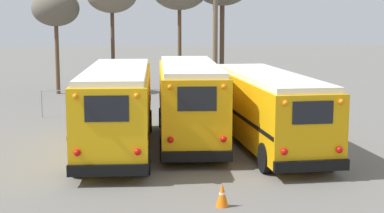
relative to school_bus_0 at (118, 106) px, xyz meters
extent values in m
plane|color=#66635E|center=(2.98, 0.60, -1.78)|extent=(160.00, 160.00, 0.00)
cube|color=#EAAA0F|center=(0.00, 0.02, -0.07)|extent=(3.07, 10.10, 2.73)
cube|color=white|center=(0.00, 0.02, 1.40)|extent=(2.84, 9.69, 0.20)
cube|color=black|center=(-0.30, -5.00, -1.25)|extent=(2.53, 0.35, 0.36)
cube|color=black|center=(-0.30, -4.97, 0.68)|extent=(1.36, 0.11, 0.82)
sphere|color=red|center=(-1.23, -4.95, -0.68)|extent=(0.22, 0.22, 0.22)
sphere|color=orange|center=(-1.23, -4.95, 1.08)|extent=(0.18, 0.18, 0.18)
sphere|color=red|center=(0.63, -5.06, -0.68)|extent=(0.22, 0.22, 0.22)
sphere|color=orange|center=(0.63, -5.06, 1.08)|extent=(0.18, 0.18, 0.18)
cube|color=black|center=(-1.25, 0.09, -0.27)|extent=(0.61, 9.75, 0.14)
cube|color=black|center=(1.25, -0.06, -0.27)|extent=(0.61, 9.75, 0.14)
cylinder|color=black|center=(-0.94, 3.76, -1.28)|extent=(0.34, 1.02, 1.01)
cylinder|color=black|center=(1.38, 3.63, -1.28)|extent=(0.34, 1.02, 1.01)
cylinder|color=black|center=(-1.37, -3.59, -1.28)|extent=(0.34, 1.02, 1.01)
cylinder|color=black|center=(0.94, -3.73, -1.28)|extent=(0.34, 1.02, 1.01)
cube|color=#E5A00C|center=(2.98, 1.28, -0.05)|extent=(2.98, 9.46, 2.80)
cube|color=white|center=(2.98, 1.28, 1.45)|extent=(2.76, 9.07, 0.20)
cube|color=black|center=(2.70, -3.41, -1.27)|extent=(2.48, 0.35, 0.36)
cube|color=black|center=(2.70, -3.39, 0.72)|extent=(1.33, 0.11, 0.84)
sphere|color=red|center=(1.79, -3.37, -0.68)|extent=(0.22, 0.22, 0.22)
sphere|color=orange|center=(1.79, -3.37, 1.13)|extent=(0.18, 0.18, 0.18)
sphere|color=red|center=(3.61, -3.48, -0.68)|extent=(0.22, 0.22, 0.22)
sphere|color=orange|center=(3.61, -3.48, 1.13)|extent=(0.18, 0.18, 0.18)
cube|color=black|center=(1.76, 1.36, -0.26)|extent=(0.57, 9.13, 0.14)
cube|color=black|center=(4.21, 1.21, -0.26)|extent=(0.57, 9.13, 0.14)
cylinder|color=black|center=(2.05, 4.71, -1.31)|extent=(0.34, 0.95, 0.93)
cylinder|color=black|center=(4.32, 4.57, -1.31)|extent=(0.34, 0.95, 0.93)
cylinder|color=black|center=(1.65, -2.01, -1.31)|extent=(0.34, 0.95, 0.93)
cylinder|color=black|center=(3.91, -2.14, -1.31)|extent=(0.34, 0.95, 0.93)
cube|color=#E5A00C|center=(5.97, -0.23, -0.19)|extent=(2.81, 10.09, 2.45)
cube|color=white|center=(5.97, -0.23, 1.13)|extent=(2.60, 9.69, 0.20)
cube|color=black|center=(6.15, -5.27, -1.24)|extent=(2.50, 0.29, 0.36)
cube|color=black|center=(6.15, -5.25, 0.48)|extent=(1.34, 0.08, 0.73)
sphere|color=red|center=(5.24, -5.32, -0.74)|extent=(0.22, 0.22, 0.22)
sphere|color=orange|center=(5.24, -5.32, 0.81)|extent=(0.18, 0.18, 0.18)
sphere|color=red|center=(7.07, -5.25, -0.74)|extent=(0.22, 0.22, 0.22)
sphere|color=orange|center=(7.07, -5.25, 0.81)|extent=(0.18, 0.18, 0.18)
cube|color=black|center=(4.73, -0.28, -0.38)|extent=(0.38, 9.81, 0.14)
cube|color=black|center=(7.20, -0.19, -0.38)|extent=(0.38, 9.81, 0.14)
cylinder|color=black|center=(4.69, 3.43, -1.26)|extent=(0.32, 1.05, 1.04)
cylinder|color=black|center=(6.97, 3.51, -1.26)|extent=(0.32, 1.05, 1.04)
cylinder|color=black|center=(4.96, -3.98, -1.26)|extent=(0.32, 1.05, 1.04)
cylinder|color=black|center=(7.24, -3.89, -1.26)|extent=(0.32, 1.05, 1.04)
cylinder|color=brown|center=(5.57, 10.64, 1.88)|extent=(0.29, 0.29, 7.32)
cylinder|color=#473323|center=(7.42, 19.03, 1.41)|extent=(0.33, 0.33, 6.39)
cylinder|color=brown|center=(4.44, 19.92, 1.26)|extent=(0.27, 0.27, 6.09)
cylinder|color=brown|center=(-4.12, 17.75, 0.66)|extent=(0.27, 0.27, 4.89)
ellipsoid|color=#5B5447|center=(-4.12, 17.75, 3.98)|extent=(3.18, 3.18, 2.39)
cylinder|color=#473323|center=(-0.37, 17.82, 1.12)|extent=(0.26, 0.26, 5.80)
cylinder|color=#939399|center=(-4.00, 8.21, -1.08)|extent=(0.06, 0.06, 1.40)
cylinder|color=#939399|center=(-1.67, 8.21, -1.08)|extent=(0.06, 0.06, 1.40)
cylinder|color=#939399|center=(0.66, 8.21, -1.08)|extent=(0.06, 0.06, 1.40)
cylinder|color=#939399|center=(2.98, 8.21, -1.08)|extent=(0.06, 0.06, 1.40)
cylinder|color=#939399|center=(5.31, 8.21, -1.08)|extent=(0.06, 0.06, 1.40)
cylinder|color=#939399|center=(7.64, 8.21, -1.08)|extent=(0.06, 0.06, 1.40)
cylinder|color=#939399|center=(9.97, 8.21, -1.08)|extent=(0.06, 0.06, 1.40)
cylinder|color=#939399|center=(2.98, 8.21, -0.38)|extent=(13.97, 0.04, 0.04)
cone|color=orange|center=(2.91, -7.31, -1.44)|extent=(0.36, 0.36, 0.68)
cylinder|color=white|center=(2.91, -7.31, -1.41)|extent=(0.17, 0.17, 0.07)
camera|label=1|loc=(0.17, -22.92, 3.51)|focal=55.00mm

